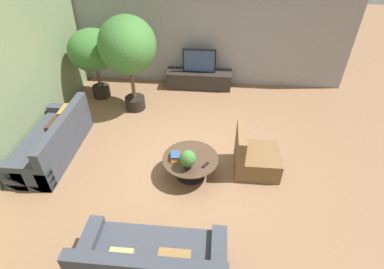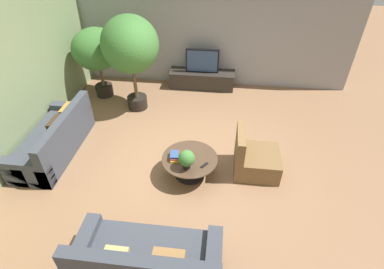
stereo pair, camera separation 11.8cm
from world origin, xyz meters
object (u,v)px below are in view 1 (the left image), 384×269
Objects in this scene: media_console at (199,79)px; television at (199,61)px; potted_palm_tall at (93,52)px; coffee_table at (191,163)px; couch_near_entry at (152,263)px; couch_by_wall at (54,142)px; armchair_wicker at (254,158)px; potted_palm_corner at (128,47)px; potted_plant_tabletop at (188,159)px.

television is at bearing -90.00° from media_console.
potted_palm_tall reaches higher than television.
couch_near_entry reaches higher than coffee_table.
couch_by_wall reaches higher than coffee_table.
television is at bearing 22.00° from armchair_wicker.
armchair_wicker reaches higher than coffee_table.
potted_palm_corner is (1.00, -0.48, 0.34)m from potted_palm_tall.
media_console is 3.57m from potted_plant_tabletop.
media_console is 3.95m from couch_by_wall.
television reaches higher than coffee_table.
armchair_wicker is (1.23, -3.05, 0.04)m from media_console.
couch_by_wall is 2.44m from potted_palm_tall.
coffee_table is 2.90m from potted_palm_corner.
television is 5.24m from couch_near_entry.
armchair_wicker reaches higher than potted_plant_tabletop.
media_console reaches higher than coffee_table.
couch_by_wall is at bearing -123.12° from potted_palm_corner.
potted_plant_tabletop is at bearing -57.21° from potted_palm_corner.
television is 3.35m from coffee_table.
armchair_wicker is 1.31m from potted_plant_tabletop.
potted_plant_tabletop is (0.29, 1.66, 0.32)m from couch_near_entry.
armchair_wicker reaches higher than couch_near_entry.
television reaches higher than couch_by_wall.
potted_palm_corner reaches higher than media_console.
television is (-0.00, -0.00, 0.52)m from media_console.
couch_near_entry reaches higher than media_console.
potted_plant_tabletop is (0.07, -3.55, -0.15)m from television.
armchair_wicker is (1.45, 2.16, -0.01)m from couch_near_entry.
potted_palm_tall is at bearing 176.02° from couch_by_wall.
coffee_table is 0.57× the size of potted_palm_tall.
potted_palm_corner is (-1.54, 2.12, 1.24)m from coffee_table.
armchair_wicker is 4.46m from potted_palm_tall.
media_console is 0.90× the size of couch_near_entry.
couch_by_wall reaches higher than media_console.
armchair_wicker is at bearing 23.16° from potted_plant_tabletop.
potted_palm_tall is (-2.45, -0.71, 0.44)m from television.
armchair_wicker is at bearing -34.72° from potted_palm_corner.
potted_plant_tabletop is (2.52, -2.84, -0.59)m from potted_palm_tall.
couch_near_entry is 2.60m from armchair_wicker.
coffee_table is at bearing 84.68° from potted_plant_tabletop.
couch_near_entry reaches higher than potted_plant_tabletop.
potted_palm_corner is at bearing 126.03° from coffee_table.
couch_near_entry is 5.41× the size of potted_plant_tabletop.
couch_near_entry is 1.72m from potted_plant_tabletop.
couch_by_wall is at bearing -131.25° from television.
media_console is at bearing 138.77° from couch_by_wall.
potted_plant_tabletop is at bearing 113.16° from armchair_wicker.
television is 0.49× the size of potted_palm_tall.
television is 2.42× the size of potted_plant_tabletop.
media_console is 0.85× the size of couch_by_wall.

